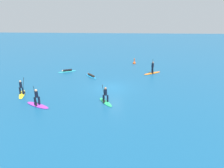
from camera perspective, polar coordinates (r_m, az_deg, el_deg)
The scene contains 8 objects.
ground_plane at distance 28.03m, azimuth -0.00°, elevation -0.97°, with size 120.00×120.00×0.00m, color navy.
surfer_on_blue_board at distance 32.58m, azimuth -5.35°, elevation 2.11°, with size 2.15×2.56×0.38m.
surfer_on_green_board at distance 23.62m, azimuth -1.66°, elevation -3.70°, with size 1.86×2.60×2.14m.
surfer_on_yellow_board at distance 27.74m, azimuth -22.00°, elevation -1.66°, with size 1.44×2.98×2.04m.
surfer_on_teal_board at distance 35.52m, azimuth -11.32°, elevation 3.28°, with size 2.77×1.78×0.41m.
surfer_on_purple_board at distance 24.17m, azimuth -18.48°, elevation -4.33°, with size 3.06×2.16×2.27m.
surfer_on_orange_board at distance 34.45m, azimuth 10.22°, elevation 3.42°, with size 2.98×2.32×2.26m.
marker_buoy at distance 40.00m, azimuth 5.68°, elevation 5.38°, with size 0.51×0.51×1.08m.
Camera 1 is at (1.39, -26.28, 9.65)m, focal length 35.97 mm.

